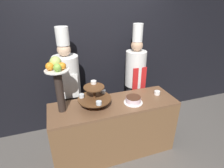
% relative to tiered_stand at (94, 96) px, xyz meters
% --- Properties ---
extents(ground_plane, '(14.00, 14.00, 0.00)m').
position_rel_tiered_stand_xyz_m(ground_plane, '(0.28, -0.28, -1.03)').
color(ground_plane, '#5B5651').
extents(wall_back, '(10.00, 0.06, 2.80)m').
position_rel_tiered_stand_xyz_m(wall_back, '(0.28, 0.92, 0.37)').
color(wall_back, black).
rests_on(wall_back, ground_plane).
extents(buffet_counter, '(1.78, 0.57, 0.87)m').
position_rel_tiered_stand_xyz_m(buffet_counter, '(0.28, 0.00, -0.59)').
color(buffet_counter, brown).
rests_on(buffet_counter, ground_plane).
extents(tiered_stand, '(0.44, 0.44, 0.35)m').
position_rel_tiered_stand_xyz_m(tiered_stand, '(0.00, 0.00, 0.00)').
color(tiered_stand, brown).
rests_on(tiered_stand, buffet_counter).
extents(fruit_pedestal, '(0.28, 0.28, 0.70)m').
position_rel_tiered_stand_xyz_m(fruit_pedestal, '(-0.42, 0.06, 0.29)').
color(fruit_pedestal, '#2D231E').
rests_on(fruit_pedestal, buffet_counter).
extents(cake_round, '(0.26, 0.26, 0.09)m').
position_rel_tiered_stand_xyz_m(cake_round, '(0.53, -0.06, -0.12)').
color(cake_round, white).
rests_on(cake_round, buffet_counter).
extents(cup_white, '(0.09, 0.09, 0.05)m').
position_rel_tiered_stand_xyz_m(cup_white, '(0.97, 0.04, -0.13)').
color(cup_white, white).
rests_on(cup_white, buffet_counter).
extents(chef_left, '(0.37, 0.37, 1.84)m').
position_rel_tiered_stand_xyz_m(chef_left, '(-0.28, 0.55, -0.02)').
color(chef_left, '#38332D').
rests_on(chef_left, ground_plane).
extents(chef_center_left, '(0.34, 0.34, 1.84)m').
position_rel_tiered_stand_xyz_m(chef_center_left, '(0.85, 0.55, -0.03)').
color(chef_center_left, '#28282D').
rests_on(chef_center_left, ground_plane).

